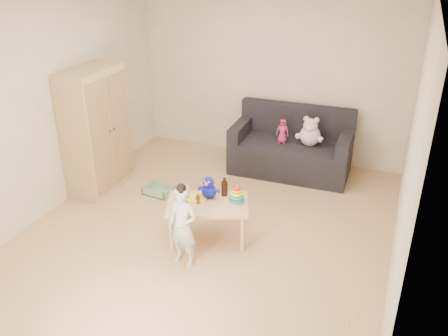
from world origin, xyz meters
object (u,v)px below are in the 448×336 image
at_px(sofa, 290,157).
at_px(toddler, 183,227).
at_px(play_table, 208,221).
at_px(wardrobe, 96,131).

distance_m(sofa, toddler, 2.55).
height_order(play_table, toddler, toddler).
bearing_deg(wardrobe, play_table, -18.83).
xyz_separation_m(sofa, toddler, (-0.47, -2.50, 0.21)).
bearing_deg(wardrobe, sofa, 31.56).
distance_m(wardrobe, play_table, 2.01).
xyz_separation_m(sofa, play_table, (-0.42, -2.00, -0.00)).
bearing_deg(play_table, wardrobe, 161.17).
relative_size(play_table, toddler, 1.00).
relative_size(sofa, toddler, 1.88).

